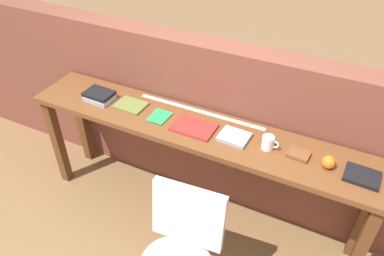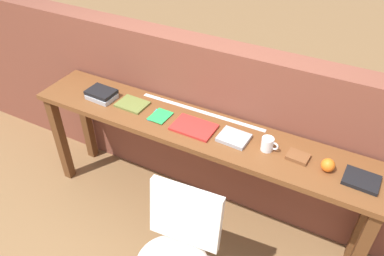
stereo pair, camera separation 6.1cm
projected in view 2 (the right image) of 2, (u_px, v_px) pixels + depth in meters
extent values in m
plane|color=brown|center=(177.00, 238.00, 2.86)|extent=(40.00, 40.00, 0.00)
cube|color=brown|center=(216.00, 124.00, 2.89)|extent=(6.00, 0.20, 1.34)
cube|color=brown|center=(195.00, 129.00, 2.54)|extent=(2.50, 0.44, 0.04)
cube|color=#5B341A|center=(61.00, 139.00, 3.14)|extent=(0.07, 0.07, 0.84)
cube|color=#5B341A|center=(86.00, 119.00, 3.36)|extent=(0.07, 0.07, 0.84)
cube|color=#5B341A|center=(365.00, 219.00, 2.48)|extent=(0.07, 0.07, 0.84)
cube|color=silver|center=(185.00, 215.00, 2.17)|extent=(0.45, 0.14, 0.40)
cube|color=#9E9EA3|center=(102.00, 96.00, 2.79)|extent=(0.21, 0.16, 0.03)
cube|color=black|center=(101.00, 92.00, 2.78)|extent=(0.21, 0.16, 0.03)
cube|color=olive|center=(132.00, 104.00, 2.72)|extent=(0.22, 0.17, 0.02)
cube|color=purple|center=(162.00, 116.00, 2.61)|extent=(0.11, 0.15, 0.00)
cube|color=#3399D8|center=(159.00, 116.00, 2.61)|extent=(0.12, 0.15, 0.00)
cube|color=green|center=(160.00, 116.00, 2.61)|extent=(0.13, 0.16, 0.00)
cube|color=red|center=(194.00, 127.00, 2.50)|extent=(0.29, 0.20, 0.02)
cube|color=#9E9EA3|center=(234.00, 138.00, 2.41)|extent=(0.20, 0.17, 0.03)
cylinder|color=white|center=(267.00, 144.00, 2.31)|extent=(0.08, 0.08, 0.09)
torus|color=white|center=(274.00, 146.00, 2.29)|extent=(0.06, 0.01, 0.06)
cube|color=brown|center=(298.00, 157.00, 2.27)|extent=(0.14, 0.11, 0.02)
sphere|color=orange|center=(328.00, 165.00, 2.17)|extent=(0.08, 0.08, 0.08)
cube|color=black|center=(361.00, 180.00, 2.11)|extent=(0.20, 0.17, 0.02)
cube|color=silver|center=(201.00, 112.00, 2.66)|extent=(0.96, 0.03, 0.00)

